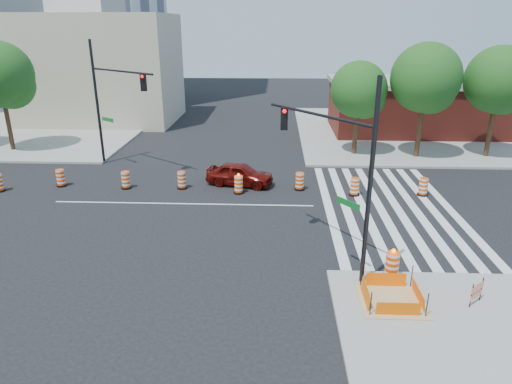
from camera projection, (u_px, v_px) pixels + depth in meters
ground at (183, 204)px, 24.57m from camera, size 120.00×120.00×0.00m
sidewalk_ne at (422, 131)px, 40.66m from camera, size 22.00×22.00×0.15m
sidewalk_nw at (28, 128)px, 42.15m from camera, size 22.00×22.00×0.15m
crosswalk_east at (388, 207)px, 24.12m from camera, size 6.75×13.50×0.01m
lane_centerline at (183, 204)px, 24.57m from camera, size 14.00×0.12×0.01m
excavation_pit at (391, 299)px, 15.70m from camera, size 2.20×2.20×0.90m
brick_storefront at (425, 106)px, 39.88m from camera, size 16.50×8.50×4.60m
beige_midrise at (101, 69)px, 43.94m from camera, size 14.00×10.00×10.00m
red_coupe at (240, 174)px, 27.22m from camera, size 4.25×2.46×1.36m
signal_pole_se at (339, 156)px, 16.59m from camera, size 3.57×4.53×7.46m
signal_pole_nw at (111, 93)px, 29.05m from camera, size 4.98×3.74×8.05m
pit_drum at (392, 266)px, 16.96m from camera, size 0.62×0.62×1.22m
barricade at (477, 291)px, 15.40m from camera, size 0.60×0.52×0.89m
tree_north_b at (1, 78)px, 32.86m from camera, size 4.74×4.74×8.06m
tree_north_c at (359, 93)px, 32.10m from camera, size 3.99×3.97×6.75m
tree_north_d at (426, 82)px, 31.05m from camera, size 4.72×4.72×8.02m
tree_north_e at (499, 84)px, 31.17m from camera, size 4.60×4.60×7.82m
median_drum_1 at (61, 178)px, 27.08m from camera, size 0.60×0.60×1.02m
median_drum_2 at (126, 181)px, 26.72m from camera, size 0.60×0.60×1.02m
median_drum_3 at (182, 181)px, 26.70m from camera, size 0.60×0.60×1.02m
median_drum_4 at (239, 185)px, 25.94m from camera, size 0.60×0.60×1.18m
median_drum_5 at (300, 182)px, 26.50m from camera, size 0.60×0.60×1.02m
median_drum_6 at (355, 187)px, 25.62m from camera, size 0.60×0.60×1.02m
median_drum_7 at (423, 187)px, 25.60m from camera, size 0.60×0.60×1.02m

